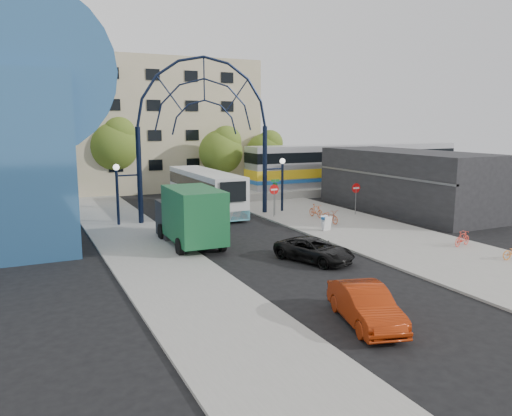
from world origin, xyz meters
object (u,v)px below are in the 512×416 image
gateway_arch (205,105)px  stop_sign (274,192)px  sandwich_board (326,221)px  black_suv (314,250)px  bike_near_b (316,211)px  tree_north_c (266,150)px  do_not_enter_sign (356,191)px  tree_north_b (114,143)px  bike_far_b (462,238)px  street_name_sign (275,189)px  green_truck (189,216)px  tree_north_a (222,149)px  bike_near_a (330,216)px  city_bus (205,190)px  train_car (356,164)px  red_sedan (365,305)px

gateway_arch → stop_sign: gateway_arch is taller
stop_sign → sandwich_board: (0.80, -6.02, -1.25)m
black_suv → bike_near_b: (6.49, 10.08, 0.01)m
sandwich_board → tree_north_c: 23.17m
stop_sign → do_not_enter_sign: bearing=-17.9°
black_suv → bike_near_b: bearing=36.1°
gateway_arch → tree_north_b: 16.72m
bike_far_b → do_not_enter_sign: bearing=-14.7°
do_not_enter_sign → tree_north_c: bearing=86.4°
sandwich_board → stop_sign: bearing=97.6°
gateway_arch → do_not_enter_sign: size_ratio=5.50×
gateway_arch → street_name_sign: size_ratio=4.87×
green_truck → stop_sign: bearing=34.0°
stop_sign → tree_north_a: 14.23m
bike_near_a → stop_sign: bearing=121.9°
stop_sign → bike_near_b: stop_sign is taller
stop_sign → tree_north_c: tree_north_c is taller
tree_north_a → tree_north_c: (6.00, 2.00, -0.33)m
stop_sign → street_name_sign: street_name_sign is taller
gateway_arch → sandwich_board: (5.60, -8.02, -7.81)m
green_truck → black_suv: 7.99m
city_bus → tree_north_c: bearing=45.1°
do_not_enter_sign → tree_north_a: tree_north_a is taller
stop_sign → gateway_arch: bearing=157.4°
do_not_enter_sign → city_bus: bearing=144.5°
train_car → tree_north_b: (-23.88, 7.93, 2.37)m
tree_north_c → green_truck: size_ratio=0.92×
tree_north_b → bike_near_a: tree_north_b is taller
black_suv → red_sedan: (-2.82, -7.94, 0.10)m
bike_near_b → city_bus: bearing=129.4°
green_truck → bike_far_b: size_ratio=4.79×
street_name_sign → green_truck: (-8.99, -6.09, -0.36)m
black_suv → bike_far_b: size_ratio=2.99×
sandwich_board → tree_north_a: bearing=88.5°
green_truck → bike_near_b: bearing=20.1°
gateway_arch → train_car: size_ratio=0.54×
green_truck → tree_north_a: bearing=64.4°
bike_near_a → do_not_enter_sign: bearing=28.3°
tree_north_b → bike_far_b: bearing=-65.2°
tree_north_c → green_truck: 26.80m
do_not_enter_sign → red_sedan: bearing=-125.8°
train_car → tree_north_a: 14.52m
street_name_sign → city_bus: bearing=132.8°
bike_near_b → tree_north_c: bearing=70.9°
city_bus → bike_near_a: bearing=-54.8°
city_bus → tree_north_b: bearing=111.7°
do_not_enter_sign → city_bus: city_bus is taller
do_not_enter_sign → street_name_sign: bearing=155.8°
stop_sign → black_suv: 12.40m
do_not_enter_sign → red_sedan: do_not_enter_sign is taller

